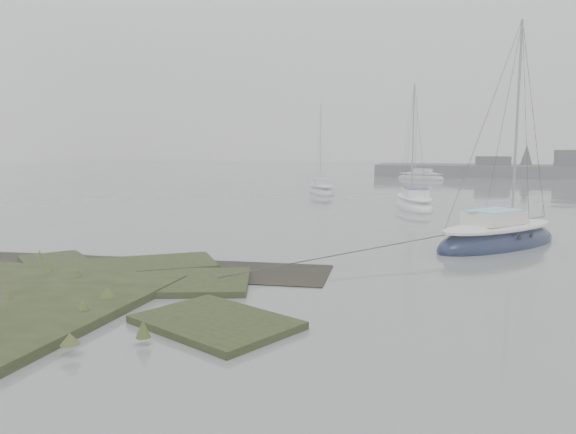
# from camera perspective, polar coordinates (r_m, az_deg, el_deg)

# --- Properties ---
(ground) EXTENTS (160.00, 160.00, 0.00)m
(ground) POSITION_cam_1_polar(r_m,az_deg,el_deg) (42.58, 8.89, 1.85)
(ground) COLOR slate
(ground) RESTS_ON ground
(sailboat_main) EXTENTS (6.12, 6.79, 9.75)m
(sailboat_main) POSITION_cam_1_polar(r_m,az_deg,el_deg) (24.36, 20.51, -2.10)
(sailboat_main) COLOR black
(sailboat_main) RESTS_ON ground
(sailboat_white) EXTENTS (3.68, 6.36, 8.53)m
(sailboat_white) POSITION_cam_1_polar(r_m,az_deg,el_deg) (36.85, 12.68, 1.28)
(sailboat_white) COLOR white
(sailboat_white) RESTS_ON ground
(sailboat_far_a) EXTENTS (3.81, 5.93, 7.97)m
(sailboat_far_a) POSITION_cam_1_polar(r_m,az_deg,el_deg) (46.71, 3.43, 2.73)
(sailboat_far_a) COLOR silver
(sailboat_far_a) RESTS_ON ground
(sailboat_far_c) EXTENTS (5.77, 3.42, 7.73)m
(sailboat_far_c) POSITION_cam_1_polar(r_m,az_deg,el_deg) (65.98, 13.34, 3.96)
(sailboat_far_c) COLOR #A9B0B3
(sailboat_far_c) RESTS_ON ground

